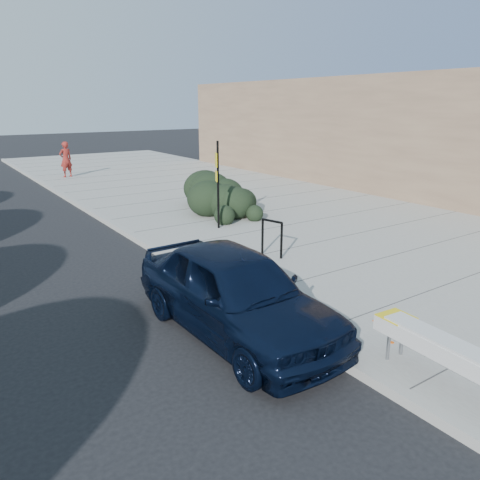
# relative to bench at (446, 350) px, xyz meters

# --- Properties ---
(ground) EXTENTS (120.00, 120.00, 0.00)m
(ground) POSITION_rel_bench_xyz_m (-0.60, 4.18, -0.70)
(ground) COLOR black
(ground) RESTS_ON ground
(sidewalk_near) EXTENTS (11.20, 50.00, 0.15)m
(sidewalk_near) POSITION_rel_bench_xyz_m (5.00, 9.18, -0.62)
(sidewalk_near) COLOR gray
(sidewalk_near) RESTS_ON ground
(curb_near) EXTENTS (0.22, 50.00, 0.17)m
(curb_near) POSITION_rel_bench_xyz_m (-0.60, 9.18, -0.61)
(curb_near) COLOR #9E9E99
(curb_near) RESTS_ON ground
(bench) EXTENTS (0.62, 2.30, 0.69)m
(bench) POSITION_rel_bench_xyz_m (0.00, 0.00, 0.00)
(bench) COLOR gray
(bench) RESTS_ON sidewalk_near
(bike_rack) EXTENTS (0.23, 0.65, 0.97)m
(bike_rack) POSITION_rel_bench_xyz_m (1.59, 5.94, 0.04)
(bike_rack) COLOR black
(bike_rack) RESTS_ON sidewalk_near
(sign_post) EXTENTS (0.16, 0.30, 2.74)m
(sign_post) POSITION_rel_bench_xyz_m (1.95, 9.16, 1.00)
(sign_post) COLOR black
(sign_post) RESTS_ON sidewalk_near
(hedge) EXTENTS (3.32, 4.40, 1.48)m
(hedge) POSITION_rel_bench_xyz_m (3.30, 11.18, 0.19)
(hedge) COLOR black
(hedge) RESTS_ON sidewalk_near
(sedan_navy) EXTENTS (1.97, 4.71, 1.59)m
(sedan_navy) POSITION_rel_bench_xyz_m (-1.40, 3.19, 0.10)
(sedan_navy) COLOR black
(sedan_navy) RESTS_ON ground
(pedestrian) EXTENTS (0.78, 0.61, 1.88)m
(pedestrian) POSITION_rel_bench_xyz_m (0.90, 22.86, 0.39)
(pedestrian) COLOR maroon
(pedestrian) RESTS_ON sidewalk_near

